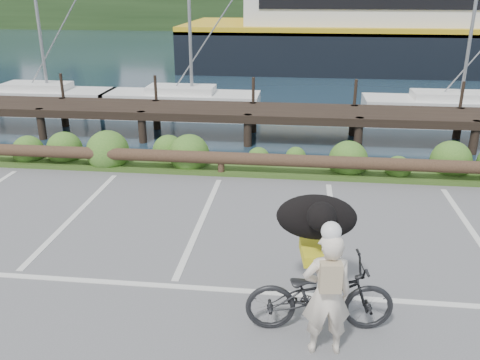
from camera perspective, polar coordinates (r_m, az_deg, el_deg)
name	(u,v)px	position (r m, az deg, el deg)	size (l,w,h in m)	color
ground	(178,273)	(8.43, -6.92, -10.32)	(72.00, 72.00, 0.00)	#5C5C5F
harbor_backdrop	(294,16)	(85.53, 6.04, 17.87)	(170.00, 160.00, 30.00)	#182A39
vegetation_strip	(225,164)	(13.15, -1.66, 1.80)	(34.00, 1.60, 0.10)	#3D5B21
log_rail	(221,175)	(12.51, -2.12, 0.54)	(32.00, 0.30, 0.60)	#443021
bicycle	(320,295)	(6.99, 8.95, -12.61)	(0.69, 1.98, 1.04)	black
cyclist	(327,294)	(6.44, 9.72, -12.53)	(0.61, 0.40, 1.67)	silver
dog	(316,217)	(7.13, 8.58, -4.14)	(1.12, 0.55, 0.64)	black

